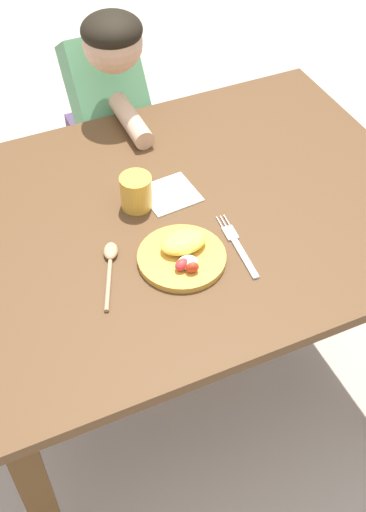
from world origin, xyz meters
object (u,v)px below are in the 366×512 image
Objects in this scene: fork at (238,247)px; spoon at (110,261)px; plate at (183,254)px; person at (108,140)px; drinking_cup at (136,192)px.

fork is 1.13× the size of spoon.
plate is 0.94× the size of fork.
plate is 0.20× the size of person.
drinking_cup reaches higher than spoon.
plate is 0.22m from drinking_cup.
plate is 2.31× the size of drinking_cup.
drinking_cup is (0.13, 0.16, 0.04)m from spoon.
spoon is (-0.29, 0.07, 0.01)m from fork.
fork is 0.80m from person.
drinking_cup reaches higher than plate.
spoon is 2.17× the size of drinking_cup.
plate reaches higher than fork.
drinking_cup is at bearing 39.10° from fork.
person reaches higher than drinking_cup.
person is at bearing 4.92° from spoon.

